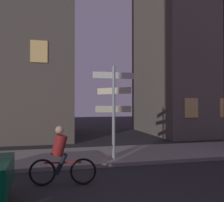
{
  "coord_description": "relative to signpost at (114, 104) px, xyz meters",
  "views": [
    {
      "loc": [
        -1.05,
        -2.49,
        2.18
      ],
      "look_at": [
        1.09,
        6.49,
        2.34
      ],
      "focal_mm": 37.33,
      "sensor_mm": 36.0,
      "label": 1
    }
  ],
  "objects": [
    {
      "name": "sidewalk_kerb",
      "position": [
        -1.05,
        1.04,
        -2.15
      ],
      "size": [
        40.0,
        3.3,
        0.14
      ],
      "primitive_type": "cube",
      "color": "gray",
      "rests_on": "ground_plane"
    },
    {
      "name": "cyclist",
      "position": [
        -1.98,
        -2.05,
        -1.47
      ],
      "size": [
        1.81,
        0.38,
        1.61
      ],
      "color": "black",
      "rests_on": "ground_plane"
    },
    {
      "name": "building_right_block",
      "position": [
        9.6,
        8.02,
        4.98
      ],
      "size": [
        9.88,
        7.78,
        14.4
      ],
      "color": "#6B6056",
      "rests_on": "ground_plane"
    },
    {
      "name": "signpost",
      "position": [
        0.0,
        0.0,
        0.0
      ],
      "size": [
        1.61,
        1.07,
        3.52
      ],
      "color": "gray",
      "rests_on": "sidewalk_kerb"
    }
  ]
}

